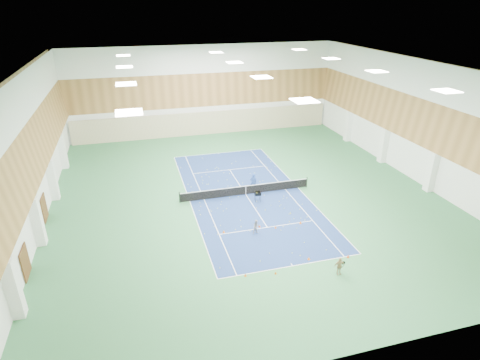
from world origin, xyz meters
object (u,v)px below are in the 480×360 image
Objects in this scene: child_apron at (339,266)px; ball_cart at (258,196)px; tennis_net at (246,189)px; coach at (253,182)px; child_court at (256,227)px.

ball_cart is at bearing 101.48° from child_apron.
tennis_net is at bearing 103.07° from child_apron.
tennis_net is at bearing 46.16° from coach.
ball_cart is at bearing 96.88° from coach.
tennis_net is 9.53× the size of child_apron.
tennis_net is 10.54× the size of child_court.
child_apron reaches higher than child_court.
coach reaches higher than ball_cart.
coach reaches higher than tennis_net.
child_apron is 1.34× the size of ball_cart.
child_apron reaches higher than ball_cart.
tennis_net is 7.11m from child_court.
child_apron is at bearing 110.69° from coach.
coach is 2.32m from ball_cart.
coach is 14.29m from child_apron.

